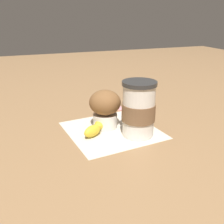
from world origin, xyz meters
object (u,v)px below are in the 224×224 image
(coffee_cup, at_px, (139,109))
(muffin, at_px, (105,107))
(sugar_packet, at_px, (122,108))
(banana, at_px, (100,123))

(coffee_cup, height_order, muffin, coffee_cup)
(muffin, relative_size, sugar_packet, 2.15)
(coffee_cup, relative_size, muffin, 1.35)
(sugar_packet, bearing_deg, coffee_cup, 79.58)
(muffin, bearing_deg, banana, 15.21)
(coffee_cup, xyz_separation_m, muffin, (0.06, -0.08, -0.01))
(coffee_cup, bearing_deg, muffin, -50.23)
(muffin, xyz_separation_m, banana, (0.02, 0.00, -0.04))
(coffee_cup, height_order, banana, coffee_cup)
(muffin, bearing_deg, coffee_cup, 129.77)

